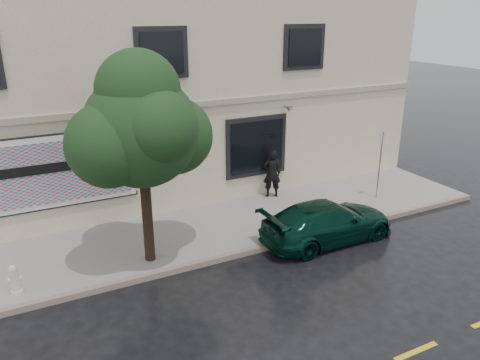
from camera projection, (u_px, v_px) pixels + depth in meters
name	position (u px, v px, depth m)	size (l,w,h in m)	color
ground	(238.00, 291.00, 11.28)	(90.00, 90.00, 0.00)	black
sidewalk	(189.00, 234.00, 13.97)	(20.00, 3.50, 0.15)	gray
curb	(213.00, 260.00, 12.51)	(20.00, 0.18, 0.16)	slate
building	(131.00, 91.00, 17.61)	(20.00, 8.12, 7.00)	beige
billboard	(61.00, 171.00, 13.33)	(4.30, 0.16, 2.20)	white
car	(328.00, 222.00, 13.58)	(1.81, 4.09, 1.19)	black
pedestrian	(272.00, 173.00, 16.33)	(0.62, 0.41, 1.71)	black
umbrella	(273.00, 141.00, 15.93)	(0.86, 0.86, 0.64)	black
street_tree	(141.00, 131.00, 11.23)	(2.79, 2.79, 4.90)	black
fire_hydrant	(15.00, 279.00, 10.84)	(0.30, 0.28, 0.73)	silver
sign_pole	(380.00, 158.00, 16.01)	(0.28, 0.11, 2.38)	gray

